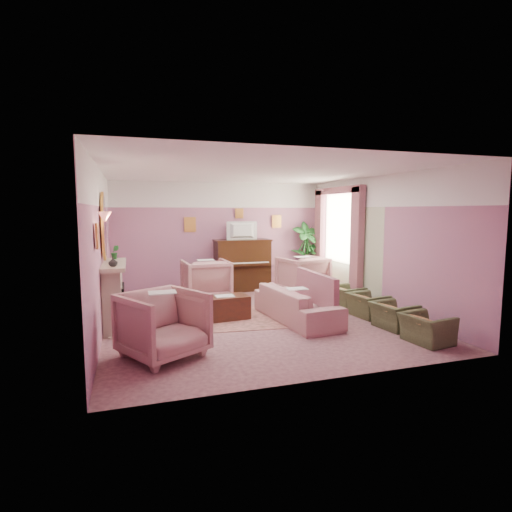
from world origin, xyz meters
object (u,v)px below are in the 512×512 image
object	(u,v)px
television	(243,229)
floral_armchair_right	(302,273)
olive_chair_b	(394,311)
side_table	(308,274)
floral_armchair_front	(163,321)
olive_chair_d	(346,293)
coffee_table	(222,308)
sofa	(297,298)
floral_armchair_left	(206,278)
piano	(242,265)
olive_chair_a	(427,324)
olive_chair_c	(368,301)

from	to	relation	value
television	floral_armchair_right	size ratio (longest dim) A/B	0.76
olive_chair_b	side_table	xyz separation A→B (m)	(0.21, 4.06, 0.04)
floral_armchair_front	olive_chair_d	size ratio (longest dim) A/B	1.49
olive_chair_b	olive_chair_d	size ratio (longest dim) A/B	1.00
coffee_table	floral_armchair_right	world-z (taller)	floral_armchair_right
sofa	side_table	distance (m)	3.47
floral_armchair_left	floral_armchair_front	bearing A→B (deg)	-109.89
piano	olive_chair_a	size ratio (longest dim) A/B	1.98
piano	olive_chair_b	bearing A→B (deg)	-68.28
television	olive_chair_a	world-z (taller)	television
coffee_table	floral_armchair_left	xyz separation A→B (m)	(0.02, 1.76, 0.30)
olive_chair_b	side_table	size ratio (longest dim) A/B	1.01
olive_chair_c	coffee_table	bearing A→B (deg)	166.56
coffee_table	side_table	world-z (taller)	side_table
coffee_table	floral_armchair_front	xyz separation A→B (m)	(-1.23, -1.68, 0.30)
coffee_table	floral_armchair_left	bearing A→B (deg)	89.44
piano	olive_chair_b	xyz separation A→B (m)	(1.63, -4.10, -0.34)
coffee_table	floral_armchair_left	distance (m)	1.79
piano	floral_armchair_front	world-z (taller)	piano
olive_chair_d	floral_armchair_right	bearing A→B (deg)	103.01
floral_armchair_front	side_table	xyz separation A→B (m)	(4.21, 4.26, -0.18)
piano	olive_chair_a	distance (m)	5.19
sofa	floral_armchair_right	size ratio (longest dim) A/B	2.02
piano	side_table	xyz separation A→B (m)	(1.85, -0.04, -0.30)
coffee_table	olive_chair_d	bearing A→B (deg)	3.28
coffee_table	sofa	distance (m)	1.43
floral_armchair_left	floral_armchair_right	xyz separation A→B (m)	(2.40, -0.09, 0.00)
piano	olive_chair_d	size ratio (longest dim) A/B	1.98
floral_armchair_left	television	bearing A→B (deg)	35.80
side_table	coffee_table	bearing A→B (deg)	-139.15
olive_chair_a	olive_chair_c	bearing A→B (deg)	90.00
coffee_table	olive_chair_d	xyz separation A→B (m)	(2.77, 0.16, 0.08)
olive_chair_b	sofa	bearing A→B (deg)	144.95
floral_armchair_right	floral_armchair_front	world-z (taller)	same
coffee_table	olive_chair_d	distance (m)	2.77
floral_armchair_left	coffee_table	bearing A→B (deg)	-90.56
sofa	floral_armchair_left	distance (m)	2.60
floral_armchair_left	floral_armchair_front	world-z (taller)	same
coffee_table	sofa	xyz separation A→B (m)	(1.33, -0.48, 0.20)
television	olive_chair_b	distance (m)	4.55
floral_armchair_front	olive_chair_b	bearing A→B (deg)	2.84
coffee_table	olive_chair_c	xyz separation A→B (m)	(2.77, -0.66, 0.08)
piano	olive_chair_d	distance (m)	2.97
sofa	olive_chair_c	bearing A→B (deg)	-7.35
television	floral_armchair_right	distance (m)	1.90
floral_armchair_left	olive_chair_d	bearing A→B (deg)	-30.25
floral_armchair_front	olive_chair_b	size ratio (longest dim) A/B	1.49
floral_armchair_right	olive_chair_b	bearing A→B (deg)	-83.67
floral_armchair_left	olive_chair_c	xyz separation A→B (m)	(2.75, -2.42, -0.22)
olive_chair_b	olive_chair_d	world-z (taller)	same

